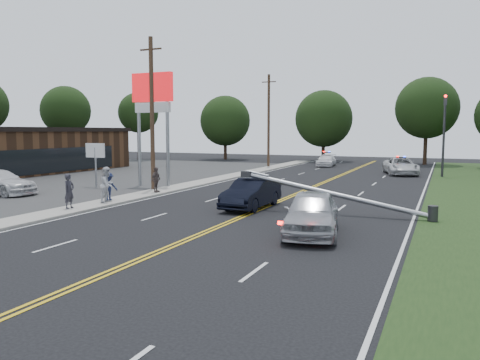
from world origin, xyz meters
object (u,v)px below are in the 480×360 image
at_px(utility_pole_mid, 152,114).
at_px(emergency_a, 401,166).
at_px(traffic_signal, 444,128).
at_px(bystander_c, 109,186).
at_px(small_sign, 95,154).
at_px(bystander_b, 107,185).
at_px(crashed_sedan, 251,193).
at_px(bystander_a, 69,191).
at_px(emergency_b, 326,161).
at_px(bystander_d, 156,180).
at_px(utility_pole_far, 269,120).
at_px(pylon_sign, 153,102).
at_px(waiting_sedan, 312,213).
at_px(fallen_streetlight, 344,196).

xyz_separation_m(utility_pole_mid, emergency_a, (14.01, 18.83, -4.32)).
height_order(traffic_signal, emergency_a, traffic_signal).
bearing_deg(utility_pole_mid, traffic_signal, 45.80).
height_order(utility_pole_mid, bystander_c, utility_pole_mid).
bearing_deg(small_sign, traffic_signal, 38.90).
height_order(small_sign, bystander_b, small_sign).
bearing_deg(bystander_b, bystander_c, 23.95).
distance_m(small_sign, bystander_b, 8.33).
relative_size(crashed_sedan, bystander_a, 2.67).
relative_size(emergency_a, emergency_b, 1.24).
relative_size(bystander_a, bystander_c, 1.12).
distance_m(traffic_signal, bystander_d, 25.56).
height_order(bystander_c, bystander_d, bystander_d).
bearing_deg(crashed_sedan, utility_pole_far, 109.70).
distance_m(bystander_b, bystander_c, 0.67).
relative_size(pylon_sign, emergency_b, 1.81).
bearing_deg(waiting_sedan, emergency_a, 77.09).
height_order(pylon_sign, bystander_c, pylon_sign).
bearing_deg(utility_pole_far, waiting_sedan, -66.84).
distance_m(pylon_sign, bystander_d, 6.56).
relative_size(waiting_sedan, emergency_a, 0.90).
relative_size(emergency_a, bystander_b, 2.88).
xyz_separation_m(emergency_b, bystander_d, (-4.32, -27.42, 0.28)).
xyz_separation_m(waiting_sedan, bystander_a, (-12.42, 0.35, 0.15)).
height_order(traffic_signal, utility_pole_far, utility_pole_far).
bearing_deg(waiting_sedan, utility_pole_far, 102.13).
distance_m(bystander_c, bystander_d, 3.95).
height_order(fallen_streetlight, crashed_sedan, fallen_streetlight).
relative_size(utility_pole_mid, emergency_b, 2.26).
distance_m(traffic_signal, emergency_b, 14.93).
bearing_deg(pylon_sign, emergency_b, 74.33).
bearing_deg(emergency_b, small_sign, -115.52).
height_order(fallen_streetlight, utility_pole_mid, utility_pole_mid).
bearing_deg(traffic_signal, utility_pole_mid, -134.20).
bearing_deg(bystander_d, bystander_c, 170.70).
height_order(waiting_sedan, bystander_c, waiting_sedan).
bearing_deg(bystander_a, pylon_sign, 6.26).
bearing_deg(utility_pole_far, emergency_b, 36.68).
xyz_separation_m(small_sign, bystander_c, (5.46, -5.28, -1.44)).
bearing_deg(bystander_a, fallen_streetlight, -76.01).
bearing_deg(bystander_c, fallen_streetlight, -64.34).
bearing_deg(small_sign, bystander_b, -45.07).
bearing_deg(traffic_signal, bystander_a, -122.63).
xyz_separation_m(utility_pole_mid, bystander_c, (0.66, -5.28, -4.19)).
xyz_separation_m(fallen_streetlight, utility_pole_mid, (-13.39, 4.00, 4.17)).
xyz_separation_m(waiting_sedan, emergency_a, (0.91, 27.47, -0.08)).
bearing_deg(small_sign, crashed_sedan, -16.05).
height_order(bystander_a, bystander_c, bystander_a).
height_order(fallen_streetlight, bystander_d, fallen_streetlight).
height_order(pylon_sign, bystander_d, pylon_sign).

